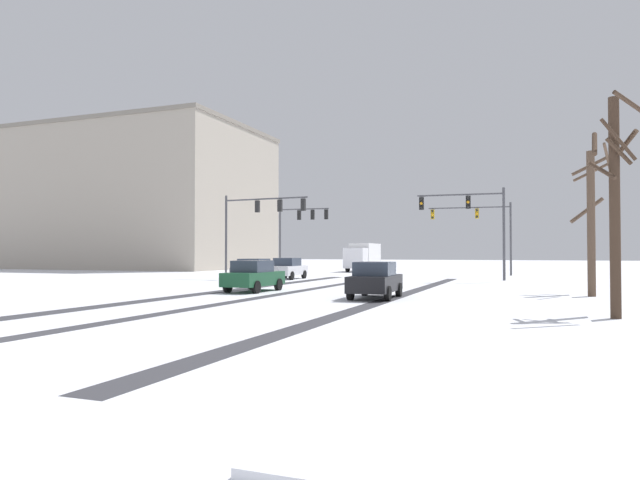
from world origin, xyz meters
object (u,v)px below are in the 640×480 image
object	(u,v)px
traffic_signal_near_right	(473,215)
car_grey_second	(255,271)
car_white_lead	(288,268)
car_dark_green_third	(253,276)
box_truck_delivery	(363,256)
traffic_signal_far_right	(481,223)
traffic_signal_near_left	(258,216)
bare_tree_sidewalk_mid	(591,217)
car_black_fourth	(375,280)
traffic_signal_far_left	(299,224)
bare_tree_sidewalk_near	(615,196)
office_building_far_left_block	(145,200)

from	to	relation	value
traffic_signal_near_right	car_grey_second	world-z (taller)	traffic_signal_near_right
car_white_lead	car_dark_green_third	size ratio (longest dim) A/B	1.01
car_grey_second	box_truck_delivery	bearing A→B (deg)	89.10
car_grey_second	traffic_signal_far_right	bearing A→B (deg)	54.35
traffic_signal_near_left	traffic_signal_near_right	world-z (taller)	same
traffic_signal_near_right	bare_tree_sidewalk_mid	xyz separation A→B (m)	(6.48, -11.45, -0.96)
traffic_signal_far_right	car_dark_green_third	size ratio (longest dim) A/B	1.77
car_black_fourth	traffic_signal_near_left	bearing A→B (deg)	132.83
traffic_signal_far_right	car_dark_green_third	xyz separation A→B (m)	(-9.21, -26.18, -3.88)
traffic_signal_far_left	car_grey_second	distance (m)	15.42
bare_tree_sidewalk_near	bare_tree_sidewalk_mid	xyz separation A→B (m)	(0.16, 9.53, -0.09)
bare_tree_sidewalk_near	traffic_signal_near_left	bearing A→B (deg)	139.32
traffic_signal_near_right	box_truck_delivery	xyz separation A→B (m)	(-13.29, 17.99, -3.01)
traffic_signal_near_left	car_dark_green_third	bearing A→B (deg)	-63.73
traffic_signal_far_right	traffic_signal_near_right	xyz separation A→B (m)	(0.48, -11.96, -0.05)
traffic_signal_far_right	bare_tree_sidewalk_mid	size ratio (longest dim) A/B	1.04
traffic_signal_near_right	bare_tree_sidewalk_near	world-z (taller)	bare_tree_sidewalk_near
traffic_signal_near_left	office_building_far_left_block	xyz separation A→B (m)	(-28.72, 23.18, 4.21)
box_truck_delivery	traffic_signal_near_left	bearing A→B (deg)	-96.86
traffic_signal_near_left	car_white_lead	world-z (taller)	traffic_signal_near_left
car_dark_green_third	bare_tree_sidewalk_mid	bearing A→B (deg)	9.71
office_building_far_left_block	traffic_signal_far_right	bearing A→B (deg)	-11.80
office_building_far_left_block	traffic_signal_near_right	bearing A→B (deg)	-25.45
traffic_signal_near_right	car_white_lead	distance (m)	14.23
traffic_signal_far_left	box_truck_delivery	world-z (taller)	traffic_signal_far_left
bare_tree_sidewalk_near	office_building_far_left_block	size ratio (longest dim) A/B	0.23
bare_tree_sidewalk_mid	car_white_lead	bearing A→B (deg)	152.54
traffic_signal_near_right	bare_tree_sidewalk_mid	world-z (taller)	bare_tree_sidewalk_mid
box_truck_delivery	office_building_far_left_block	bearing A→B (deg)	174.21
box_truck_delivery	bare_tree_sidewalk_near	bearing A→B (deg)	-63.27
bare_tree_sidewalk_near	traffic_signal_far_left	bearing A→B (deg)	128.19
car_white_lead	bare_tree_sidewalk_near	bearing A→B (deg)	-45.02
bare_tree_sidewalk_near	office_building_far_left_block	distance (m)	66.16
traffic_signal_near_left	bare_tree_sidewalk_near	world-z (taller)	bare_tree_sidewalk_near
traffic_signal_far_left	car_dark_green_third	distance (m)	23.78
traffic_signal_far_right	bare_tree_sidewalk_near	bearing A→B (deg)	-78.32
car_black_fourth	office_building_far_left_block	world-z (taller)	office_building_far_left_block
traffic_signal_far_right	bare_tree_sidewalk_near	distance (m)	33.65
traffic_signal_near_right	car_dark_green_third	xyz separation A→B (m)	(-9.69, -14.22, -3.82)
car_grey_second	office_building_far_left_block	world-z (taller)	office_building_far_left_block
bare_tree_sidewalk_mid	bare_tree_sidewalk_near	bearing A→B (deg)	-90.95
car_dark_green_third	bare_tree_sidewalk_mid	distance (m)	16.66
car_black_fourth	box_truck_delivery	bearing A→B (deg)	107.37
car_grey_second	box_truck_delivery	distance (m)	24.44
traffic_signal_near_left	bare_tree_sidewalk_near	distance (m)	29.07
car_black_fourth	bare_tree_sidewalk_near	world-z (taller)	bare_tree_sidewalk_near
car_white_lead	traffic_signal_near_left	bearing A→B (deg)	-152.41
car_black_fourth	office_building_far_left_block	size ratio (longest dim) A/B	0.14
traffic_signal_near_left	car_grey_second	distance (m)	6.28
car_grey_second	car_dark_green_third	distance (m)	8.75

